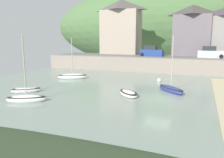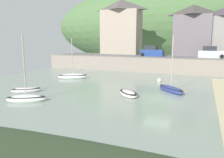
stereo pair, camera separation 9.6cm
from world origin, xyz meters
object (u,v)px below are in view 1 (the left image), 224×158
(waterfront_building_left, at_px, (121,27))
(parked_car_near_slipway, at_px, (152,52))
(motorboat_with_cabin, at_px, (26,99))
(sailboat_blue_trim, at_px, (26,90))
(mooring_buoy, at_px, (159,80))
(parked_car_by_wall, at_px, (210,53))
(dinghy_open_wooden, at_px, (171,89))
(waterfront_building_centre, at_px, (192,30))
(sailboat_far_left, at_px, (73,76))
(sailboat_nearest_shore, at_px, (128,93))

(waterfront_building_left, relative_size, parked_car_near_slipway, 2.70)
(motorboat_with_cabin, distance_m, sailboat_blue_trim, 3.91)
(waterfront_building_left, height_order, sailboat_blue_trim, waterfront_building_left)
(waterfront_building_left, bearing_deg, mooring_buoy, -55.93)
(parked_car_near_slipway, xyz_separation_m, parked_car_by_wall, (9.94, 0.00, 0.00))
(sailboat_blue_trim, distance_m, dinghy_open_wooden, 15.30)
(sailboat_blue_trim, relative_size, dinghy_open_wooden, 0.98)
(waterfront_building_centre, bearing_deg, waterfront_building_left, 180.00)
(motorboat_with_cabin, xyz_separation_m, sailboat_blue_trim, (-2.64, 2.87, -0.01))
(sailboat_far_left, bearing_deg, mooring_buoy, -19.26)
(parked_car_by_wall, relative_size, mooring_buoy, 7.68)
(waterfront_building_centre, distance_m, sailboat_nearest_shore, 26.57)
(waterfront_building_centre, xyz_separation_m, sailboat_far_left, (-14.79, -18.85, -6.90))
(motorboat_with_cabin, xyz_separation_m, mooring_buoy, (9.28, 14.09, -0.12))
(sailboat_far_left, bearing_deg, dinghy_open_wooden, -42.35)
(waterfront_building_left, xyz_separation_m, sailboat_far_left, (-0.56, -18.85, -7.83))
(waterfront_building_centre, relative_size, sailboat_far_left, 1.60)
(waterfront_building_centre, bearing_deg, sailboat_blue_trim, -118.03)
(parked_car_by_wall, bearing_deg, waterfront_building_centre, 123.88)
(dinghy_open_wooden, distance_m, parked_car_near_slipway, 18.74)
(waterfront_building_left, height_order, motorboat_with_cabin, waterfront_building_left)
(parked_car_near_slipway, bearing_deg, motorboat_with_cabin, -99.35)
(waterfront_building_left, xyz_separation_m, sailboat_nearest_shore, (9.79, -25.25, -7.92))
(sailboat_blue_trim, relative_size, mooring_buoy, 10.89)
(sailboat_blue_trim, bearing_deg, motorboat_with_cabin, -88.95)
(parked_car_by_wall, bearing_deg, mooring_buoy, -119.74)
(waterfront_building_centre, distance_m, mooring_buoy, 18.36)
(sailboat_blue_trim, xyz_separation_m, dinghy_open_wooden, (14.13, 5.86, 0.01))
(sailboat_blue_trim, height_order, mooring_buoy, sailboat_blue_trim)
(parked_car_near_slipway, bearing_deg, waterfront_building_centre, 36.88)
(sailboat_far_left, distance_m, mooring_buoy, 12.05)
(waterfront_building_centre, relative_size, dinghy_open_wooden, 1.55)
(sailboat_blue_trim, relative_size, sailboat_far_left, 1.01)
(waterfront_building_centre, xyz_separation_m, parked_car_by_wall, (3.32, -4.50, -3.98))
(sailboat_blue_trim, bearing_deg, parked_car_near_slipway, 29.05)
(motorboat_with_cabin, relative_size, sailboat_far_left, 1.04)
(sailboat_nearest_shore, distance_m, motorboat_with_cabin, 9.55)
(waterfront_building_left, distance_m, dinghy_open_wooden, 27.02)
(waterfront_building_centre, distance_m, parked_car_near_slipway, 8.94)
(sailboat_blue_trim, bearing_deg, mooring_buoy, 1.67)
(motorboat_with_cabin, distance_m, parked_car_near_slipway, 27.04)
(sailboat_nearest_shore, relative_size, motorboat_with_cabin, 0.52)
(mooring_buoy, bearing_deg, sailboat_far_left, -169.73)
(sailboat_far_left, bearing_deg, sailboat_nearest_shore, -61.24)
(parked_car_near_slipway, distance_m, mooring_buoy, 13.11)
(waterfront_building_centre, relative_size, parked_car_near_slipway, 2.26)
(motorboat_with_cabin, relative_size, dinghy_open_wooden, 1.01)
(sailboat_nearest_shore, xyz_separation_m, sailboat_far_left, (-10.35, 6.40, 0.09))
(waterfront_building_left, relative_size, parked_car_by_wall, 2.70)
(parked_car_near_slipway, bearing_deg, mooring_buoy, -70.53)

